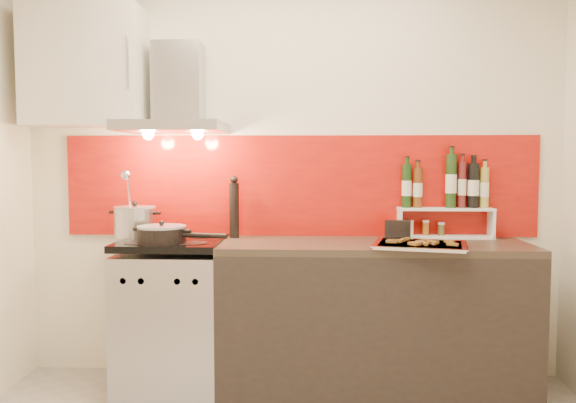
{
  "coord_description": "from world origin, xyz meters",
  "views": [
    {
      "loc": [
        0.15,
        -2.19,
        1.37
      ],
      "look_at": [
        0.0,
        0.95,
        1.15
      ],
      "focal_mm": 35.0,
      "sensor_mm": 36.0,
      "label": 1
    }
  ],
  "objects_px": {
    "range_stove": "(173,317)",
    "baking_tray": "(420,245)",
    "pepper_mill": "(234,208)",
    "stock_pot": "(135,221)",
    "saute_pan": "(163,234)",
    "counter": "(373,318)"
  },
  "relations": [
    {
      "from": "range_stove",
      "to": "baking_tray",
      "type": "distance_m",
      "value": 1.52
    },
    {
      "from": "range_stove",
      "to": "baking_tray",
      "type": "xyz_separation_m",
      "value": [
        1.43,
        -0.18,
        0.47
      ]
    },
    {
      "from": "pepper_mill",
      "to": "baking_tray",
      "type": "height_order",
      "value": "pepper_mill"
    },
    {
      "from": "stock_pot",
      "to": "saute_pan",
      "type": "relative_size",
      "value": 0.49
    },
    {
      "from": "saute_pan",
      "to": "range_stove",
      "type": "bearing_deg",
      "value": 82.76
    },
    {
      "from": "counter",
      "to": "saute_pan",
      "type": "distance_m",
      "value": 1.33
    },
    {
      "from": "range_stove",
      "to": "saute_pan",
      "type": "distance_m",
      "value": 0.54
    },
    {
      "from": "counter",
      "to": "stock_pot",
      "type": "distance_m",
      "value": 1.57
    },
    {
      "from": "pepper_mill",
      "to": "counter",
      "type": "bearing_deg",
      "value": -11.24
    },
    {
      "from": "counter",
      "to": "saute_pan",
      "type": "bearing_deg",
      "value": -173.4
    },
    {
      "from": "range_stove",
      "to": "stock_pot",
      "type": "bearing_deg",
      "value": 155.02
    },
    {
      "from": "range_stove",
      "to": "baking_tray",
      "type": "height_order",
      "value": "baking_tray"
    },
    {
      "from": "baking_tray",
      "to": "counter",
      "type": "bearing_deg",
      "value": 141.87
    },
    {
      "from": "pepper_mill",
      "to": "baking_tray",
      "type": "xyz_separation_m",
      "value": [
        1.08,
        -0.35,
        -0.17
      ]
    },
    {
      "from": "stock_pot",
      "to": "counter",
      "type": "bearing_deg",
      "value": -4.59
    },
    {
      "from": "saute_pan",
      "to": "pepper_mill",
      "type": "height_order",
      "value": "pepper_mill"
    },
    {
      "from": "saute_pan",
      "to": "pepper_mill",
      "type": "bearing_deg",
      "value": 40.15
    },
    {
      "from": "stock_pot",
      "to": "saute_pan",
      "type": "xyz_separation_m",
      "value": [
        0.24,
        -0.26,
        -0.05
      ]
    },
    {
      "from": "counter",
      "to": "saute_pan",
      "type": "height_order",
      "value": "saute_pan"
    },
    {
      "from": "saute_pan",
      "to": "pepper_mill",
      "type": "xyz_separation_m",
      "value": [
        0.37,
        0.31,
        0.13
      ]
    },
    {
      "from": "range_stove",
      "to": "saute_pan",
      "type": "bearing_deg",
      "value": -97.24
    },
    {
      "from": "stock_pot",
      "to": "pepper_mill",
      "type": "bearing_deg",
      "value": 4.82
    }
  ]
}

